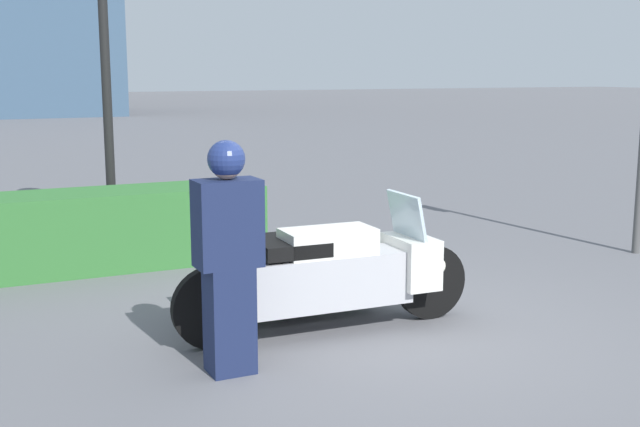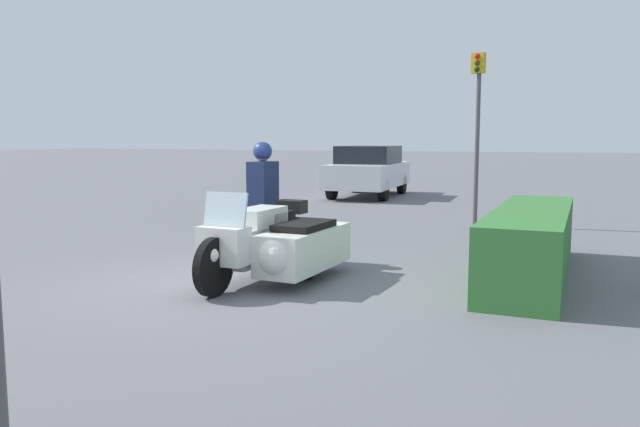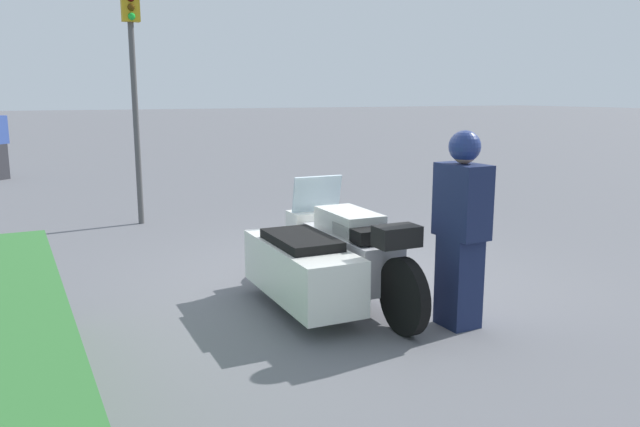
# 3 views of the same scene
# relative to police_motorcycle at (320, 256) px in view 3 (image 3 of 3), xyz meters

# --- Properties ---
(ground_plane) EXTENTS (160.00, 160.00, 0.00)m
(ground_plane) POSITION_rel_police_motorcycle_xyz_m (0.48, -0.51, -0.47)
(ground_plane) COLOR slate
(police_motorcycle) EXTENTS (2.70, 1.21, 1.16)m
(police_motorcycle) POSITION_rel_police_motorcycle_xyz_m (0.00, 0.00, 0.00)
(police_motorcycle) COLOR black
(police_motorcycle) RESTS_ON ground
(officer_rider) EXTENTS (0.47, 0.29, 1.73)m
(officer_rider) POSITION_rel_police_motorcycle_xyz_m (-1.10, -0.82, 0.44)
(officer_rider) COLOR #192347
(officer_rider) RESTS_ON ground
(traffic_light_near) EXTENTS (0.23, 0.26, 3.49)m
(traffic_light_near) POSITION_rel_police_motorcycle_xyz_m (4.68, 0.81, 1.82)
(traffic_light_near) COLOR #4C4C4C
(traffic_light_near) RESTS_ON ground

